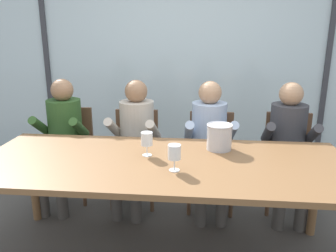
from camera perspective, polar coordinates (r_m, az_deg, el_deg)
The scene contains 17 objects.
ground at distance 3.60m, azimuth 1.03°, elevation -11.33°, with size 14.00×14.00×0.00m, color #4C4742.
window_glass_panel at distance 4.35m, azimuth 2.35°, elevation 11.33°, with size 7.78×0.03×2.60m, color silver.
window_mullion_left at distance 4.76m, azimuth -19.60°, elevation 10.85°, with size 0.06×0.06×2.60m, color #38383D.
window_mullion_right at distance 4.58m, azimuth 25.17°, elevation 10.09°, with size 0.06×0.06×2.60m, color #38383D.
hillside_vineyard at distance 7.52m, azimuth 3.74°, elevation 9.73°, with size 13.78×2.40×1.66m, color #568942.
dining_table at distance 2.40m, azimuth -0.82°, elevation -7.28°, with size 2.58×1.02×0.77m.
chair_near_curtain at distance 3.59m, azimuth -16.02°, elevation -3.12°, with size 0.47×0.47×0.89m.
chair_left_of_center at distance 3.38m, azimuth -5.41°, elevation -3.75°, with size 0.45×0.45×0.89m.
chair_center at distance 3.29m, azimuth 7.17°, elevation -4.32°, with size 0.44×0.44×0.89m.
chair_right_of_center at distance 3.44m, azimuth 19.41°, elevation -4.25°, with size 0.46×0.46×0.89m.
person_olive_shirt at distance 3.39m, azimuth -17.25°, elevation -1.28°, with size 0.47×0.61×1.20m.
person_beige_jumper at distance 3.18m, azimuth -5.55°, elevation -1.70°, with size 0.49×0.63×1.20m.
person_pale_blue_shirt at distance 3.13m, azimuth 6.94°, elevation -2.07°, with size 0.48×0.63×1.20m.
person_charcoal_jacket at distance 3.22m, azimuth 19.51°, elevation -2.35°, with size 0.47×0.62×1.20m.
ice_bucket_primary at distance 2.59m, azimuth 8.59°, elevation -1.73°, with size 0.20×0.20×0.20m.
wine_glass_by_left_taster at distance 2.44m, azimuth -3.56°, elevation -2.34°, with size 0.08×0.08×0.17m.
wine_glass_near_bucket at distance 2.18m, azimuth 1.08°, elevation -4.59°, with size 0.08×0.08×0.17m.
Camera 1 is at (0.25, -2.19, 1.66)m, focal length 36.43 mm.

